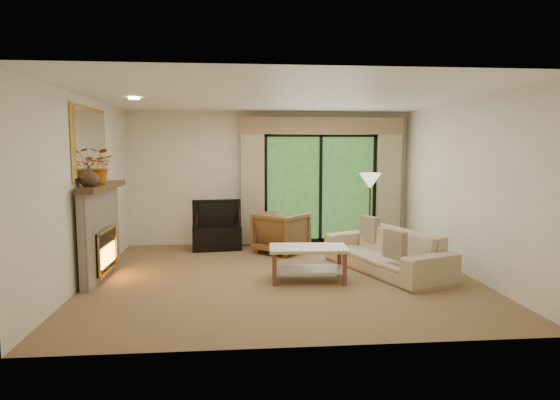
{
  "coord_description": "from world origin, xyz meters",
  "views": [
    {
      "loc": [
        -0.63,
        -6.7,
        1.85
      ],
      "look_at": [
        0.0,
        0.3,
        1.1
      ],
      "focal_mm": 30.0,
      "sensor_mm": 36.0,
      "label": 1
    }
  ],
  "objects": [
    {
      "name": "curtain_left",
      "position": [
        -0.35,
        2.34,
        1.2
      ],
      "size": [
        0.45,
        0.18,
        2.35
      ],
      "primitive_type": "cube",
      "color": "tan",
      "rests_on": "floor"
    },
    {
      "name": "armchair",
      "position": [
        0.14,
        1.61,
        0.37
      ],
      "size": [
        1.13,
        1.14,
        0.74
      ],
      "primitive_type": "imported",
      "rotation": [
        0.0,
        0.0,
        2.44
      ],
      "color": "brown",
      "rests_on": "floor"
    },
    {
      "name": "wall_left",
      "position": [
        -2.75,
        0.0,
        1.3
      ],
      "size": [
        0.0,
        5.0,
        5.0
      ],
      "primitive_type": "plane",
      "rotation": [
        1.57,
        0.0,
        1.57
      ],
      "color": "beige",
      "rests_on": "ground"
    },
    {
      "name": "wall_front",
      "position": [
        0.0,
        -2.5,
        1.3
      ],
      "size": [
        5.0,
        0.0,
        5.0
      ],
      "primitive_type": "plane",
      "rotation": [
        -1.57,
        0.0,
        0.0
      ],
      "color": "beige",
      "rests_on": "ground"
    },
    {
      "name": "wall_back",
      "position": [
        0.0,
        2.5,
        1.3
      ],
      "size": [
        5.0,
        0.0,
        5.0
      ],
      "primitive_type": "plane",
      "rotation": [
        1.57,
        0.0,
        0.0
      ],
      "color": "beige",
      "rests_on": "ground"
    },
    {
      "name": "curtain_right",
      "position": [
        2.35,
        2.34,
        1.2
      ],
      "size": [
        0.45,
        0.18,
        2.35
      ],
      "primitive_type": "cube",
      "color": "tan",
      "rests_on": "floor"
    },
    {
      "name": "branches",
      "position": [
        -2.61,
        0.2,
        1.62
      ],
      "size": [
        0.51,
        0.46,
        0.51
      ],
      "primitive_type": "imported",
      "rotation": [
        0.0,
        0.0,
        -0.16
      ],
      "color": "#B34F0F",
      "rests_on": "fireplace"
    },
    {
      "name": "media_console",
      "position": [
        -1.04,
        1.95,
        0.22
      ],
      "size": [
        0.93,
        0.5,
        0.45
      ],
      "primitive_type": "cube",
      "rotation": [
        0.0,
        0.0,
        0.11
      ],
      "color": "black",
      "rests_on": "floor"
    },
    {
      "name": "wall_right",
      "position": [
        2.75,
        0.0,
        1.3
      ],
      "size": [
        0.0,
        5.0,
        5.0
      ],
      "primitive_type": "plane",
      "rotation": [
        1.57,
        0.0,
        -1.57
      ],
      "color": "beige",
      "rests_on": "ground"
    },
    {
      "name": "tv",
      "position": [
        -1.04,
        1.95,
        0.7
      ],
      "size": [
        0.89,
        0.21,
        0.51
      ],
      "primitive_type": "imported",
      "rotation": [
        0.0,
        0.0,
        0.11
      ],
      "color": "black",
      "rests_on": "media_console"
    },
    {
      "name": "ceiling",
      "position": [
        0.0,
        0.0,
        2.6
      ],
      "size": [
        5.5,
        5.5,
        0.0
      ],
      "primitive_type": "plane",
      "rotation": [
        3.14,
        0.0,
        0.0
      ],
      "color": "white",
      "rests_on": "ground"
    },
    {
      "name": "mirror",
      "position": [
        -2.71,
        0.2,
        1.95
      ],
      "size": [
        0.07,
        1.45,
        1.02
      ],
      "primitive_type": null,
      "color": "gold",
      "rests_on": "wall_left"
    },
    {
      "name": "coffee_table",
      "position": [
        0.35,
        -0.27,
        0.25
      ],
      "size": [
        1.13,
        0.67,
        0.49
      ],
      "primitive_type": null,
      "rotation": [
        0.0,
        0.0,
        -0.06
      ],
      "color": "tan",
      "rests_on": "floor"
    },
    {
      "name": "floor_lamp",
      "position": [
        1.71,
        1.4,
        0.72
      ],
      "size": [
        0.5,
        0.5,
        1.45
      ],
      "primitive_type": null,
      "rotation": [
        0.0,
        0.0,
        -0.34
      ],
      "color": "beige",
      "rests_on": "floor"
    },
    {
      "name": "cornice",
      "position": [
        1.0,
        2.36,
        2.32
      ],
      "size": [
        3.2,
        0.24,
        0.32
      ],
      "primitive_type": "cube",
      "color": "#947657",
      "rests_on": "wall_back"
    },
    {
      "name": "pillow_far",
      "position": [
        1.53,
        0.78,
        0.55
      ],
      "size": [
        0.25,
        0.44,
        0.42
      ],
      "primitive_type": "cube",
      "rotation": [
        0.0,
        0.0,
        0.35
      ],
      "color": "brown",
      "rests_on": "sofa"
    },
    {
      "name": "floor",
      "position": [
        0.0,
        0.0,
        0.0
      ],
      "size": [
        5.5,
        5.5,
        0.0
      ],
      "primitive_type": "plane",
      "color": "olive",
      "rests_on": "ground"
    },
    {
      "name": "fireplace",
      "position": [
        -2.63,
        0.2,
        0.69
      ],
      "size": [
        0.24,
        1.7,
        1.37
      ],
      "primitive_type": null,
      "color": "gray",
      "rests_on": "floor"
    },
    {
      "name": "vase",
      "position": [
        -2.61,
        -0.27,
        1.51
      ],
      "size": [
        0.34,
        0.34,
        0.28
      ],
      "primitive_type": "imported",
      "rotation": [
        0.0,
        0.0,
        -0.35
      ],
      "color": "#422F1D",
      "rests_on": "fireplace"
    },
    {
      "name": "sofa",
      "position": [
        1.61,
        0.15,
        0.32
      ],
      "size": [
        1.57,
        2.36,
        0.64
      ],
      "primitive_type": "imported",
      "rotation": [
        0.0,
        0.0,
        -1.22
      ],
      "color": "tan",
      "rests_on": "floor"
    },
    {
      "name": "pillow_near",
      "position": [
        1.53,
        -0.48,
        0.55
      ],
      "size": [
        0.24,
        0.42,
        0.4
      ],
      "primitive_type": "cube",
      "rotation": [
        0.0,
        0.0,
        0.35
      ],
      "color": "brown",
      "rests_on": "sofa"
    },
    {
      "name": "sliding_door",
      "position": [
        1.0,
        2.45,
        1.1
      ],
      "size": [
        2.26,
        0.1,
        2.16
      ],
      "primitive_type": null,
      "color": "black",
      "rests_on": "floor"
    }
  ]
}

